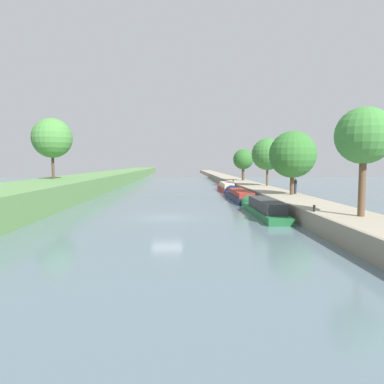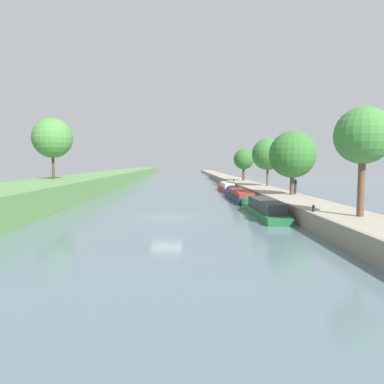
{
  "view_description": "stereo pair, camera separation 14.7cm",
  "coord_description": "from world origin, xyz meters",
  "px_view_note": "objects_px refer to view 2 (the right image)",
  "views": [
    {
      "loc": [
        1.16,
        -28.78,
        4.54
      ],
      "look_at": [
        2.5,
        13.61,
        1.0
      ],
      "focal_mm": 33.04,
      "sensor_mm": 36.0,
      "label": 1
    },
    {
      "loc": [
        1.31,
        -28.79,
        4.54
      ],
      "look_at": [
        2.5,
        13.61,
        1.0
      ],
      "focal_mm": 33.04,
      "sensor_mm": 36.0,
      "label": 2
    }
  ],
  "objects_px": {
    "person_walking": "(295,186)",
    "narrowboat_red": "(226,187)",
    "narrowboat_navy": "(239,195)",
    "narrowboat_green": "(262,208)",
    "mooring_bollard_near": "(313,208)",
    "mooring_bollard_far": "(234,181)"
  },
  "relations": [
    {
      "from": "person_walking",
      "to": "narrowboat_red",
      "type": "bearing_deg",
      "value": 104.73
    },
    {
      "from": "person_walking",
      "to": "narrowboat_navy",
      "type": "bearing_deg",
      "value": 130.15
    },
    {
      "from": "narrowboat_green",
      "to": "person_walking",
      "type": "distance_m",
      "value": 8.74
    },
    {
      "from": "narrowboat_red",
      "to": "person_walking",
      "type": "bearing_deg",
      "value": -75.27
    },
    {
      "from": "person_walking",
      "to": "mooring_bollard_near",
      "type": "relative_size",
      "value": 3.69
    },
    {
      "from": "narrowboat_navy",
      "to": "person_walking",
      "type": "height_order",
      "value": "person_walking"
    },
    {
      "from": "narrowboat_navy",
      "to": "mooring_bollard_far",
      "type": "relative_size",
      "value": 29.02
    },
    {
      "from": "narrowboat_green",
      "to": "narrowboat_navy",
      "type": "relative_size",
      "value": 0.89
    },
    {
      "from": "narrowboat_green",
      "to": "mooring_bollard_near",
      "type": "bearing_deg",
      "value": -73.83
    },
    {
      "from": "narrowboat_red",
      "to": "person_walking",
      "type": "distance_m",
      "value": 19.85
    },
    {
      "from": "narrowboat_red",
      "to": "person_walking",
      "type": "relative_size",
      "value": 6.54
    },
    {
      "from": "person_walking",
      "to": "narrowboat_green",
      "type": "bearing_deg",
      "value": -126.4
    },
    {
      "from": "mooring_bollard_near",
      "to": "narrowboat_navy",
      "type": "bearing_deg",
      "value": 95.65
    },
    {
      "from": "narrowboat_navy",
      "to": "narrowboat_green",
      "type": "bearing_deg",
      "value": -90.02
    },
    {
      "from": "mooring_bollard_near",
      "to": "mooring_bollard_far",
      "type": "distance_m",
      "value": 37.55
    },
    {
      "from": "person_walking",
      "to": "mooring_bollard_far",
      "type": "bearing_deg",
      "value": 97.53
    },
    {
      "from": "mooring_bollard_near",
      "to": "mooring_bollard_far",
      "type": "relative_size",
      "value": 1.0
    },
    {
      "from": "narrowboat_red",
      "to": "mooring_bollard_near",
      "type": "bearing_deg",
      "value": -86.73
    },
    {
      "from": "mooring_bollard_far",
      "to": "narrowboat_green",
      "type": "bearing_deg",
      "value": -93.63
    },
    {
      "from": "narrowboat_green",
      "to": "narrowboat_red",
      "type": "distance_m",
      "value": 26.08
    },
    {
      "from": "narrowboat_green",
      "to": "mooring_bollard_far",
      "type": "distance_m",
      "value": 30.88
    },
    {
      "from": "narrowboat_navy",
      "to": "person_walking",
      "type": "relative_size",
      "value": 7.87
    }
  ]
}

